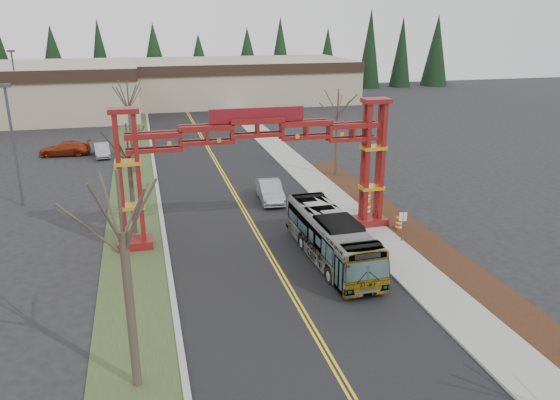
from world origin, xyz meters
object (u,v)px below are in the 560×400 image
object	(u,v)px
retail_building_east	(239,80)
parked_car_mid_a	(65,148)
silver_sedan	(270,191)
barrel_south	(399,224)
bare_tree_median_mid	(129,155)
bare_tree_median_far	(129,106)
parked_car_far_a	(102,150)
barrel_mid	(366,208)
gateway_arch	(257,149)
street_sign	(403,221)
bare_tree_median_near	(123,233)
transit_bus	(331,238)
light_pole_near	(13,137)
barrel_north	(367,197)
light_pole_far	(16,84)
bare_tree_right_far	(338,113)

from	to	relation	value
retail_building_east	parked_car_mid_a	xyz separation A→B (m)	(-25.07, -34.82, -2.76)
silver_sedan	barrel_south	size ratio (longest dim) A/B	5.03
bare_tree_median_mid	bare_tree_median_far	distance (m)	15.90
parked_car_far_a	bare_tree_median_mid	size ratio (longest dim) A/B	0.56
parked_car_mid_a	barrel_mid	world-z (taller)	parked_car_mid_a
retail_building_east	barrel_mid	world-z (taller)	retail_building_east
gateway_arch	street_sign	distance (m)	10.41
gateway_arch	retail_building_east	size ratio (longest dim) A/B	0.48
gateway_arch	bare_tree_median_mid	bearing A→B (deg)	162.92
parked_car_far_a	retail_building_east	bearing A→B (deg)	53.81
bare_tree_median_far	barrel_south	world-z (taller)	bare_tree_median_far
bare_tree_median_near	bare_tree_median_mid	world-z (taller)	bare_tree_median_near
retail_building_east	barrel_mid	xyz separation A→B (m)	(-1.41, -59.97, -2.97)
retail_building_east	silver_sedan	distance (m)	55.54
silver_sedan	bare_tree_median_far	size ratio (longest dim) A/B	0.58
bare_tree_median_near	parked_car_mid_a	bearing A→B (deg)	99.73
bare_tree_median_near	bare_tree_median_mid	size ratio (longest dim) A/B	1.18
gateway_arch	transit_bus	xyz separation A→B (m)	(3.38, -4.88, -4.51)
light_pole_near	street_sign	distance (m)	29.17
silver_sedan	barrel_north	distance (m)	7.69
barrel_south	light_pole_far	bearing A→B (deg)	124.99
bare_tree_right_far	street_sign	bearing A→B (deg)	-94.52
retail_building_east	parked_car_far_a	xyz separation A→B (m)	(-21.25, -36.31, -2.82)
bare_tree_right_far	barrel_south	world-z (taller)	bare_tree_right_far
barrel_south	bare_tree_right_far	bearing A→B (deg)	88.10
parked_car_far_a	street_sign	size ratio (longest dim) A/B	2.00
gateway_arch	parked_car_far_a	bearing A→B (deg)	113.69
gateway_arch	barrel_south	size ratio (longest dim) A/B	18.66
bare_tree_median_mid	street_sign	world-z (taller)	bare_tree_median_mid
street_sign	light_pole_near	bearing A→B (deg)	150.65
barrel_mid	parked_car_far_a	bearing A→B (deg)	129.99
parked_car_far_a	barrel_north	world-z (taller)	parked_car_far_a
transit_bus	barrel_south	bearing A→B (deg)	27.51
barrel_south	barrel_north	world-z (taller)	barrel_north
bare_tree_right_far	street_sign	distance (m)	16.54
retail_building_east	bare_tree_median_near	world-z (taller)	bare_tree_median_near
retail_building_east	transit_bus	xyz separation A→B (m)	(-6.62, -66.84, -2.04)
silver_sedan	light_pole_near	distance (m)	19.83
parked_car_far_a	bare_tree_median_far	size ratio (longest dim) A/B	0.50
retail_building_east	bare_tree_median_far	world-z (taller)	bare_tree_median_far
light_pole_near	barrel_mid	xyz separation A→B (m)	(25.06, -8.72, -4.86)
gateway_arch	barrel_mid	xyz separation A→B (m)	(8.59, 1.98, -5.44)
gateway_arch	silver_sedan	xyz separation A→B (m)	(2.47, 6.99, -5.17)
silver_sedan	parked_car_far_a	bearing A→B (deg)	130.23
retail_building_east	barrel_north	world-z (taller)	retail_building_east
bare_tree_median_mid	barrel_south	size ratio (longest dim) A/B	7.73
bare_tree_right_far	barrel_mid	xyz separation A→B (m)	(-1.41, -10.48, -5.25)
bare_tree_right_far	bare_tree_median_near	bearing A→B (deg)	-124.10
gateway_arch	light_pole_far	bearing A→B (deg)	116.83
bare_tree_median_mid	bare_tree_median_far	xyz separation A→B (m)	(0.00, 15.88, 0.81)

